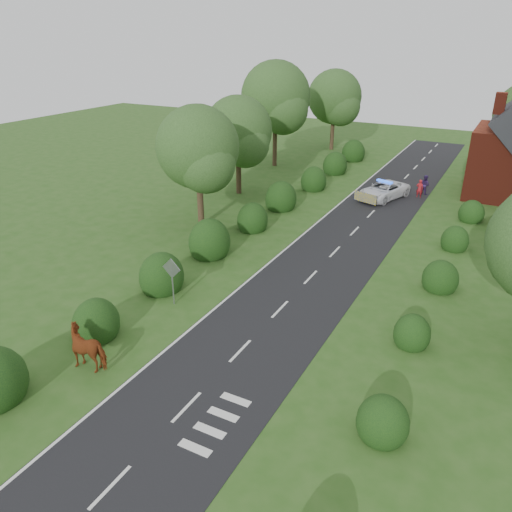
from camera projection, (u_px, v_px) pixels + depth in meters
The scene contains 14 objects.
ground at pixel (240, 351), 21.59m from camera, with size 120.00×120.00×0.00m, color #295318.
road at pixel (350, 236), 33.65m from camera, with size 6.00×70.00×0.02m, color black.
road_markings at pixel (316, 242), 32.66m from camera, with size 4.96×70.00×0.01m.
hedgerow_left at pixel (242, 225), 33.47m from camera, with size 2.75×50.41×3.00m.
hedgerow_right at pixel (444, 271), 27.56m from camera, with size 2.10×45.78×2.10m.
tree_left_a at pixel (200, 151), 33.09m from camera, with size 5.74×5.60×8.38m.
tree_left_b at pixel (240, 134), 40.28m from camera, with size 5.74×5.60×8.07m.
tree_left_c at pixel (278, 100), 48.31m from camera, with size 6.97×6.80×10.22m.
tree_left_d at pixel (336, 99), 55.68m from camera, with size 6.15×6.00×8.89m.
road_sign at pixel (172, 275), 24.65m from camera, with size 1.06×0.08×2.53m.
cow at pixel (90, 349), 20.44m from camera, with size 1.14×2.15×1.52m, color maroon.
police_van at pixel (384, 190), 40.86m from camera, with size 3.81×5.49×1.54m.
pedestrian_red at pixel (420, 189), 41.09m from camera, with size 0.56×0.37×1.53m, color #A91A21.
pedestrian_purple at pixel (425, 185), 42.02m from camera, with size 0.79×0.62×1.63m, color #352056.
Camera 1 is at (9.03, -15.54, 12.68)m, focal length 35.00 mm.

